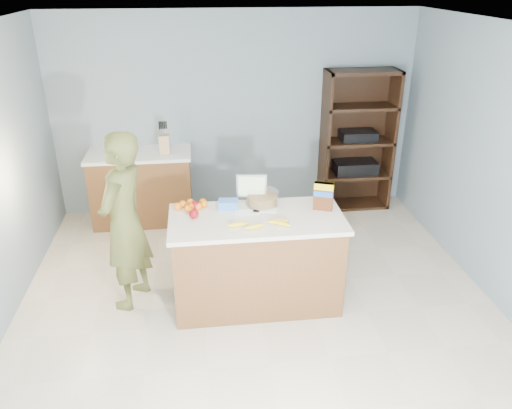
{
  "coord_description": "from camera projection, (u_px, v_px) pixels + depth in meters",
  "views": [
    {
      "loc": [
        -0.49,
        -3.63,
        2.88
      ],
      "look_at": [
        0.0,
        0.35,
        1.0
      ],
      "focal_mm": 35.0,
      "sensor_mm": 36.0,
      "label": 1
    }
  ],
  "objects": [
    {
      "name": "salad_bowl",
      "position": [
        262.0,
        199.0,
        4.65
      ],
      "size": [
        0.3,
        0.3,
        0.13
      ],
      "color": "#267219",
      "rests_on": "counter_peninsula"
    },
    {
      "name": "tv",
      "position": [
        252.0,
        187.0,
        4.65
      ],
      "size": [
        0.28,
        0.12,
        0.28
      ],
      "color": "silver",
      "rests_on": "counter_peninsula"
    },
    {
      "name": "blue_carton",
      "position": [
        228.0,
        204.0,
        4.58
      ],
      "size": [
        0.19,
        0.14,
        0.08
      ],
      "primitive_type": "cube",
      "rotation": [
        0.0,
        0.0,
        -0.1
      ],
      "color": "blue",
      "rests_on": "counter_peninsula"
    },
    {
      "name": "floor",
      "position": [
        261.0,
        320.0,
        4.54
      ],
      "size": [
        4.5,
        5.0,
        0.02
      ],
      "primitive_type": "cube",
      "color": "beige",
      "rests_on": "ground"
    },
    {
      "name": "apples",
      "position": [
        195.0,
        210.0,
        4.47
      ],
      "size": [
        0.1,
        0.26,
        0.08
      ],
      "color": "maroon",
      "rests_on": "counter_peninsula"
    },
    {
      "name": "cereal_box",
      "position": [
        324.0,
        194.0,
        4.51
      ],
      "size": [
        0.19,
        0.12,
        0.26
      ],
      "color": "#592B14",
      "rests_on": "counter_peninsula"
    },
    {
      "name": "bananas",
      "position": [
        263.0,
        224.0,
        4.26
      ],
      "size": [
        0.55,
        0.15,
        0.04
      ],
      "color": "yellow",
      "rests_on": "counter_peninsula"
    },
    {
      "name": "oranges",
      "position": [
        192.0,
        205.0,
        4.57
      ],
      "size": [
        0.31,
        0.21,
        0.07
      ],
      "color": "orange",
      "rests_on": "counter_peninsula"
    },
    {
      "name": "walls",
      "position": [
        262.0,
        147.0,
        3.84
      ],
      "size": [
        4.52,
        5.02,
        2.51
      ],
      "color": "gray",
      "rests_on": "ground"
    },
    {
      "name": "shelving_unit",
      "position": [
        356.0,
        143.0,
        6.46
      ],
      "size": [
        0.9,
        0.4,
        1.8
      ],
      "color": "black",
      "rests_on": "ground"
    },
    {
      "name": "envelopes",
      "position": [
        256.0,
        211.0,
        4.54
      ],
      "size": [
        0.4,
        0.17,
        0.0
      ],
      "color": "white",
      "rests_on": "counter_peninsula"
    },
    {
      "name": "knife_block",
      "position": [
        164.0,
        144.0,
        5.94
      ],
      "size": [
        0.12,
        0.1,
        0.31
      ],
      "color": "tan",
      "rests_on": "back_cabinet"
    },
    {
      "name": "counter_peninsula",
      "position": [
        257.0,
        264.0,
        4.64
      ],
      "size": [
        1.56,
        0.76,
        0.9
      ],
      "color": "brown",
      "rests_on": "ground"
    },
    {
      "name": "person",
      "position": [
        124.0,
        222.0,
        4.47
      ],
      "size": [
        0.6,
        0.72,
        1.68
      ],
      "primitive_type": "imported",
      "rotation": [
        0.0,
        0.0,
        -1.96
      ],
      "color": "#515528",
      "rests_on": "ground"
    },
    {
      "name": "back_cabinet",
      "position": [
        142.0,
        187.0,
        6.2
      ],
      "size": [
        1.24,
        0.62,
        0.9
      ],
      "color": "brown",
      "rests_on": "ground"
    }
  ]
}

